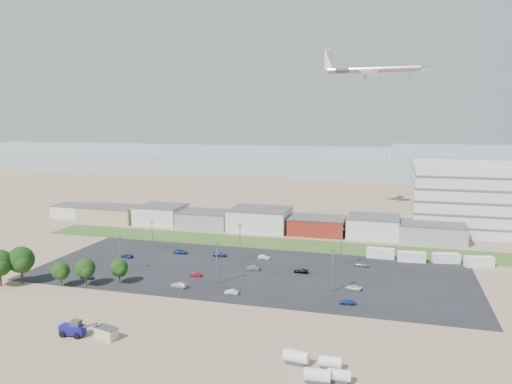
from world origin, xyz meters
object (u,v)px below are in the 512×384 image
(parked_car_2, at_px, (347,302))
(parked_car_8, at_px, (363,265))
(parked_car_11, at_px, (264,257))
(parked_car_5, at_px, (127,256))
(parked_car_4, at_px, (196,275))
(parked_car_13, at_px, (232,292))
(portable_shed, at_px, (106,333))
(tree_far_left, at_px, (0,266))
(parked_car_10, at_px, (87,277))
(parked_car_6, at_px, (220,255))
(airliner, at_px, (373,70))
(parked_car_7, at_px, (253,268))
(parked_car_12, at_px, (301,271))
(parked_car_9, at_px, (181,252))
(box_trailer_a, at_px, (381,253))
(parked_car_0, at_px, (353,288))
(parked_car_3, at_px, (179,285))
(storage_tank_nw, at_px, (296,356))
(telehandler, at_px, (72,328))

(parked_car_2, relative_size, parked_car_8, 1.05)
(parked_car_2, bearing_deg, parked_car_11, -141.94)
(parked_car_11, bearing_deg, parked_car_5, 111.40)
(parked_car_4, xyz_separation_m, parked_car_11, (13.42, 21.37, 0.05))
(parked_car_11, relative_size, parked_car_13, 1.05)
(portable_shed, bearing_deg, parked_car_4, 101.69)
(tree_far_left, bearing_deg, portable_shed, -24.67)
(parked_car_10, bearing_deg, parked_car_5, 2.10)
(tree_far_left, distance_m, parked_car_6, 60.50)
(parked_car_4, bearing_deg, parked_car_10, -67.86)
(airliner, height_order, parked_car_13, airliner)
(parked_car_7, bearing_deg, parked_car_10, -69.43)
(parked_car_7, distance_m, parked_car_12, 13.58)
(parked_car_9, height_order, parked_car_11, parked_car_9)
(portable_shed, xyz_separation_m, airliner, (42.28, 137.85, 60.87))
(box_trailer_a, distance_m, parked_car_0, 31.57)
(parked_car_2, bearing_deg, parked_car_10, -93.81)
(tree_far_left, xyz_separation_m, airliner, (85.08, 118.19, 56.68))
(portable_shed, height_order, parked_car_11, portable_shed)
(parked_car_3, height_order, parked_car_13, parked_car_3)
(parked_car_0, height_order, parked_car_5, parked_car_5)
(box_trailer_a, bearing_deg, parked_car_9, -166.65)
(tree_far_left, bearing_deg, parked_car_3, 14.38)
(storage_tank_nw, distance_m, parked_car_13, 36.97)
(parked_car_2, bearing_deg, parked_car_6, -129.51)
(storage_tank_nw, bearing_deg, portable_shed, -179.86)
(parked_car_2, bearing_deg, telehandler, -61.95)
(parked_car_2, relative_size, parked_car_3, 0.82)
(parked_car_4, xyz_separation_m, parked_car_12, (26.72, 10.69, 0.04))
(parked_car_6, bearing_deg, tree_far_left, 128.13)
(parked_car_9, distance_m, parked_car_11, 26.89)
(parked_car_11, bearing_deg, box_trailer_a, -65.28)
(portable_shed, xyz_separation_m, parked_car_6, (1.67, 60.41, -0.53))
(portable_shed, bearing_deg, tree_far_left, 169.91)
(portable_shed, height_order, parked_car_10, portable_shed)
(parked_car_11, bearing_deg, telehandler, 167.66)
(portable_shed, xyz_separation_m, tree_far_left, (-42.80, 19.66, 4.19))
(parked_car_6, xyz_separation_m, parked_car_10, (-26.75, -29.89, -0.05))
(telehandler, relative_size, parked_car_8, 2.28)
(parked_car_5, height_order, parked_car_8, parked_car_5)
(airliner, height_order, parked_car_12, airliner)
(portable_shed, relative_size, parked_car_5, 1.21)
(parked_car_3, xyz_separation_m, parked_car_10, (-26.25, -0.42, -0.07))
(storage_tank_nw, bearing_deg, parked_car_4, 131.36)
(parked_car_8, relative_size, parked_car_10, 0.87)
(parked_car_12, bearing_deg, parked_car_0, 59.13)
(airliner, relative_size, parked_car_12, 11.52)
(parked_car_8, height_order, parked_car_13, parked_car_8)
(airliner, xyz_separation_m, parked_car_2, (0.98, -107.19, -61.40))
(parked_car_8, relative_size, parked_car_12, 0.86)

